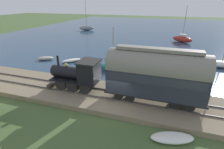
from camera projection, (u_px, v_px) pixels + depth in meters
The scene contains 14 objects.
ground_plane at pixel (115, 106), 15.06m from camera, with size 200.00×200.00×0.00m, color #476033.
harbor_water at pixel (157, 30), 53.57m from camera, with size 80.00×80.00×0.01m.
rail_embankment at pixel (118, 98), 15.85m from camera, with size 5.44×56.00×0.58m.
steam_locomotive at pixel (79, 73), 16.17m from camera, with size 2.08×5.13×3.13m.
passenger_coach at pixel (156, 74), 13.85m from camera, with size 2.42×8.00×4.57m.
sailboat_gray at pixel (87, 28), 53.35m from camera, with size 3.08×4.51×9.79m.
sailboat_red at pixel (182, 39), 38.12m from camera, with size 3.26×4.47×7.53m.
sailboat_white at pixel (222, 64), 23.65m from camera, with size 1.58×4.26×7.65m.
sailboat_teal at pixel (113, 66), 22.87m from camera, with size 2.99×4.80×5.53m.
rowboat_far_out at pixel (71, 60), 25.96m from camera, with size 2.73×2.59×0.43m.
rowboat_near_shore at pixel (112, 57), 27.65m from camera, with size 2.40×2.27×0.41m.
rowboat_off_pier at pixel (46, 58), 26.81m from camera, with size 2.00×2.53×0.53m.
rowboat_mid_harbor at pixel (194, 83), 18.86m from camera, with size 2.20×2.66×0.32m.
beached_dinghy at pixel (172, 138), 11.32m from camera, with size 1.88×3.00×0.44m.
Camera 1 is at (-12.22, -3.79, 8.42)m, focal length 28.00 mm.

